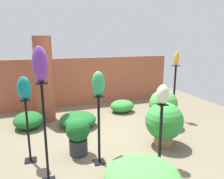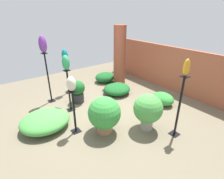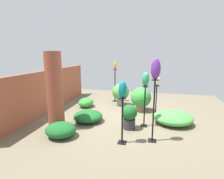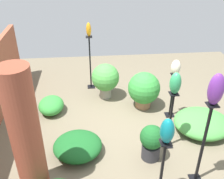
{
  "view_description": "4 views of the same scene",
  "coord_description": "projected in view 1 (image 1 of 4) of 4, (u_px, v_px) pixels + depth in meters",
  "views": [
    {
      "loc": [
        -1.53,
        -4.05,
        2.1
      ],
      "look_at": [
        -0.01,
        0.33,
        1.02
      ],
      "focal_mm": 35.0,
      "sensor_mm": 36.0,
      "label": 1
    },
    {
      "loc": [
        3.59,
        -2.45,
        2.63
      ],
      "look_at": [
        0.22,
        0.12,
        0.71
      ],
      "focal_mm": 28.0,
      "sensor_mm": 36.0,
      "label": 2
    },
    {
      "loc": [
        -5.57,
        -0.97,
        2.13
      ],
      "look_at": [
        -0.05,
        0.36,
        0.94
      ],
      "focal_mm": 28.0,
      "sensor_mm": 36.0,
      "label": 3
    },
    {
      "loc": [
        -4.42,
        0.69,
        3.58
      ],
      "look_at": [
        -0.3,
        0.31,
        1.15
      ],
      "focal_mm": 42.0,
      "sensor_mm": 36.0,
      "label": 4
    }
  ],
  "objects": [
    {
      "name": "art_vase_ivory",
      "position": [
        163.0,
        94.0,
        3.54
      ],
      "size": [
        0.21,
        0.2,
        0.32
      ],
      "primitive_type": "ellipsoid",
      "color": "beige",
      "rests_on": "pedestal_ivory"
    },
    {
      "name": "foliage_bed_rear",
      "position": [
        78.0,
        119.0,
        5.36
      ],
      "size": [
        0.88,
        0.92,
        0.34
      ],
      "primitive_type": "ellipsoid",
      "color": "#195923",
      "rests_on": "ground"
    },
    {
      "name": "art_vase_jade",
      "position": [
        98.0,
        84.0,
        3.49
      ],
      "size": [
        0.21,
        0.2,
        0.4
      ],
      "primitive_type": "ellipsoid",
      "color": "#2D9356",
      "rests_on": "pedestal_jade"
    },
    {
      "name": "ground_plane",
      "position": [
        117.0,
        139.0,
        4.69
      ],
      "size": [
        8.0,
        8.0,
        0.0
      ],
      "primitive_type": "plane",
      "color": "#6B604C"
    },
    {
      "name": "pedestal_ivory",
      "position": [
        160.0,
        137.0,
        3.71
      ],
      "size": [
        0.2,
        0.2,
        1.06
      ],
      "color": "black",
      "rests_on": "ground"
    },
    {
      "name": "foliage_bed_east",
      "position": [
        29.0,
        120.0,
        5.27
      ],
      "size": [
        0.7,
        0.79,
        0.38
      ],
      "primitive_type": "ellipsoid",
      "color": "#195923",
      "rests_on": "ground"
    },
    {
      "name": "pedestal_amber",
      "position": [
        174.0,
        95.0,
        5.77
      ],
      "size": [
        0.2,
        0.2,
        1.44
      ],
      "color": "black",
      "rests_on": "ground"
    },
    {
      "name": "pedestal_violet",
      "position": [
        46.0,
        138.0,
        3.14
      ],
      "size": [
        0.2,
        0.2,
        1.53
      ],
      "color": "black",
      "rests_on": "ground"
    },
    {
      "name": "foliage_bed_west",
      "position": [
        142.0,
        176.0,
        3.11
      ],
      "size": [
        1.09,
        1.17,
        0.38
      ],
      "primitive_type": "ellipsoid",
      "color": "#479942",
      "rests_on": "ground"
    },
    {
      "name": "foliage_bed_center",
      "position": [
        122.0,
        106.0,
        6.41
      ],
      "size": [
        0.7,
        0.58,
        0.36
      ],
      "primitive_type": "ellipsoid",
      "color": "#338C38",
      "rests_on": "ground"
    },
    {
      "name": "art_vase_teal",
      "position": [
        24.0,
        88.0,
        3.56
      ],
      "size": [
        0.22,
        0.2,
        0.39
      ],
      "primitive_type": "ellipsoid",
      "color": "#0F727A",
      "rests_on": "pedestal_teal"
    },
    {
      "name": "pedestal_jade",
      "position": [
        99.0,
        133.0,
        3.69
      ],
      "size": [
        0.2,
        0.2,
        1.2
      ],
      "color": "black",
      "rests_on": "ground"
    },
    {
      "name": "potted_plant_near_pillar",
      "position": [
        164.0,
        122.0,
        4.34
      ],
      "size": [
        0.75,
        0.75,
        0.89
      ],
      "color": "#936B4C",
      "rests_on": "ground"
    },
    {
      "name": "pedestal_teal",
      "position": [
        28.0,
        134.0,
        3.75
      ],
      "size": [
        0.2,
        0.2,
        1.13
      ],
      "color": "black",
      "rests_on": "ground"
    },
    {
      "name": "art_vase_violet",
      "position": [
        40.0,
        64.0,
        2.9
      ],
      "size": [
        0.21,
        0.22,
        0.49
      ],
      "primitive_type": "ellipsoid",
      "color": "#6B2D8C",
      "rests_on": "pedestal_violet"
    },
    {
      "name": "art_vase_amber",
      "position": [
        176.0,
        59.0,
        5.56
      ],
      "size": [
        0.13,
        0.12,
        0.35
      ],
      "primitive_type": "ellipsoid",
      "color": "orange",
      "rests_on": "pedestal_amber"
    },
    {
      "name": "brick_wall_back",
      "position": [
        88.0,
        81.0,
        7.08
      ],
      "size": [
        5.6,
        0.12,
        1.52
      ],
      "primitive_type": "cube",
      "color": "#9E5138",
      "rests_on": "ground"
    },
    {
      "name": "potted_plant_front_right",
      "position": [
        78.0,
        135.0,
        4.0
      ],
      "size": [
        0.44,
        0.44,
        0.71
      ],
      "color": "#2D2D33",
      "rests_on": "ground"
    },
    {
      "name": "brick_pillar",
      "position": [
        44.0,
        80.0,
        5.55
      ],
      "size": [
        0.45,
        0.45,
        2.18
      ],
      "primitive_type": "cylinder",
      "color": "brown",
      "rests_on": "ground"
    },
    {
      "name": "potted_plant_walkway_edge",
      "position": [
        163.0,
        105.0,
        5.3
      ],
      "size": [
        0.69,
        0.69,
        0.91
      ],
      "color": "gray",
      "rests_on": "ground"
    }
  ]
}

